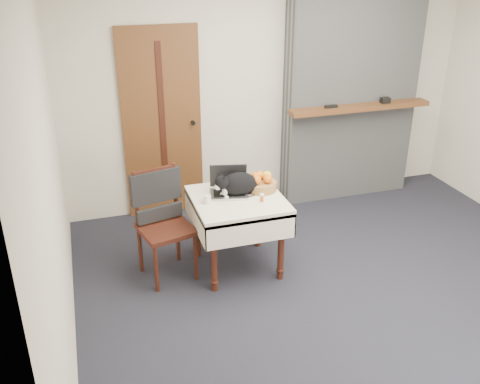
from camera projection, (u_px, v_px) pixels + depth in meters
The scene contains 12 objects.
ground at pixel (347, 290), 4.59m from camera, with size 4.50×4.50×0.00m, color black.
room_shell at pixel (338, 73), 4.25m from camera, with size 4.52×4.01×2.61m.
door at pixel (162, 124), 5.56m from camera, with size 0.82×0.10×2.00m.
chimney at pixel (351, 84), 5.89m from camera, with size 1.62×0.48×2.60m.
side_table at pixel (238, 209), 4.68m from camera, with size 0.78×0.78×0.70m.
laptop at pixel (229, 186), 4.70m from camera, with size 0.38×0.35×0.24m.
cat at pixel (239, 184), 4.65m from camera, with size 0.50×0.26×0.24m.
cream_jar at pixel (207, 199), 4.52m from camera, with size 0.06×0.06×0.07m, color silver.
pill_bottle at pixel (262, 198), 4.55m from camera, with size 0.03×0.03×0.07m.
fruit_basket at pixel (261, 183), 4.76m from camera, with size 0.28×0.28×0.16m.
desk_clutter at pixel (252, 191), 4.74m from camera, with size 0.16×0.02×0.01m, color black.
chair at pixel (160, 208), 4.62m from camera, with size 0.53×0.52×0.98m.
Camera 1 is at (-2.02, -3.37, 2.69)m, focal length 40.00 mm.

